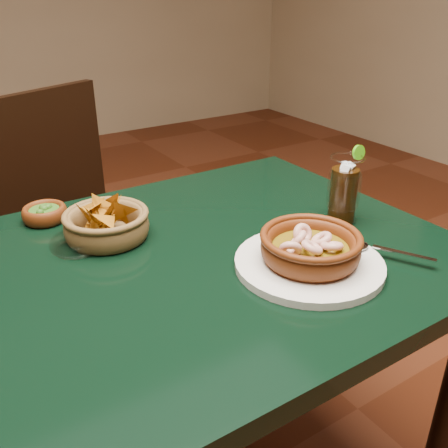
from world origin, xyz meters
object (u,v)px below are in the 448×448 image
dining_chair (84,227)px  cola_drink (344,191)px  dining_table (160,309)px  shrimp_plate (310,252)px  chip_basket (107,224)px

dining_chair → cola_drink: dining_chair is taller
dining_table → cola_drink: cola_drink is taller
shrimp_plate → chip_basket: bearing=130.6°
chip_basket → cola_drink: (0.47, -0.21, 0.04)m
dining_chair → shrimp_plate: dining_chair is taller
dining_chair → shrimp_plate: bearing=-78.8°
shrimp_plate → chip_basket: chip_basket is taller
dining_table → cola_drink: 0.47m
shrimp_plate → dining_table: bearing=146.3°
chip_basket → cola_drink: size_ratio=1.22×
dining_table → chip_basket: 0.21m
dining_chair → cola_drink: 0.89m
shrimp_plate → chip_basket: (-0.28, 0.32, -0.00)m
dining_table → shrimp_plate: (0.24, -0.16, 0.13)m
cola_drink → dining_chair: bearing=116.0°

